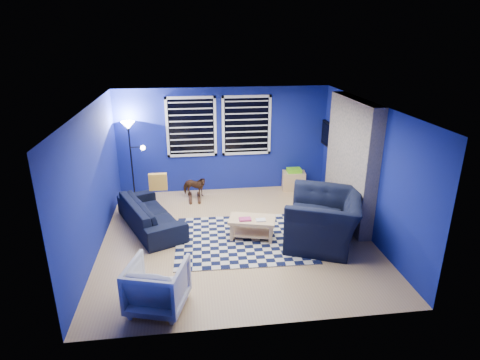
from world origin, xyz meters
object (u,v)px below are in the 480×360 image
at_px(armchair_big, 324,219).
at_px(rocking_horse, 194,187).
at_px(sofa, 150,214).
at_px(floor_lamp, 130,136).
at_px(cabinet, 294,180).
at_px(armchair_bent, 157,285).
at_px(coffee_table, 252,224).
at_px(tv, 330,136).

height_order(armchair_big, rocking_horse, armchair_big).
relative_size(sofa, floor_lamp, 1.11).
height_order(rocking_horse, cabinet, rocking_horse).
xyz_separation_m(armchair_bent, cabinet, (3.05, 4.18, -0.12)).
height_order(rocking_horse, coffee_table, rocking_horse).
distance_m(sofa, coffee_table, 2.06).
xyz_separation_m(cabinet, floor_lamp, (-3.83, -0.00, 1.24)).
relative_size(sofa, armchair_bent, 2.54).
height_order(armchair_bent, rocking_horse, armchair_bent).
bearing_deg(coffee_table, tv, 44.16).
relative_size(armchair_big, armchair_bent, 1.83).
bearing_deg(sofa, coffee_table, -133.43).
distance_m(armchair_big, cabinet, 2.69).
xyz_separation_m(tv, cabinet, (-0.74, 0.25, -1.16)).
distance_m(tv, coffee_table, 3.20).
distance_m(armchair_bent, cabinet, 5.18).
distance_m(armchair_big, coffee_table, 1.32).
bearing_deg(armchair_bent, tv, -117.31).
height_order(tv, armchair_big, tv).
xyz_separation_m(armchair_big, cabinet, (0.14, 2.67, -0.23)).
distance_m(tv, floor_lamp, 4.58).
bearing_deg(armchair_big, cabinet, -160.72).
distance_m(tv, sofa, 4.46).
relative_size(armchair_big, coffee_table, 1.52).
height_order(armchair_bent, coffee_table, armchair_bent).
bearing_deg(floor_lamp, rocking_horse, -12.82).
relative_size(rocking_horse, cabinet, 0.99).
relative_size(sofa, cabinet, 3.40).
xyz_separation_m(sofa, floor_lamp, (-0.49, 1.64, 1.19)).
xyz_separation_m(tv, rocking_horse, (-3.19, -0.07, -1.08)).
height_order(coffee_table, floor_lamp, floor_lamp).
distance_m(armchair_big, rocking_horse, 3.30).
bearing_deg(tv, armchair_big, -110.12).
bearing_deg(tv, coffee_table, -135.84).
xyz_separation_m(tv, armchair_big, (-0.89, -2.42, -0.93)).
relative_size(cabinet, floor_lamp, 0.33).
distance_m(cabinet, floor_lamp, 4.03).
relative_size(armchair_bent, floor_lamp, 0.44).
bearing_deg(sofa, armchair_bent, 163.27).
distance_m(tv, rocking_horse, 3.37).
height_order(armchair_big, cabinet, armchair_big).
relative_size(tv, rocking_horse, 1.70).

